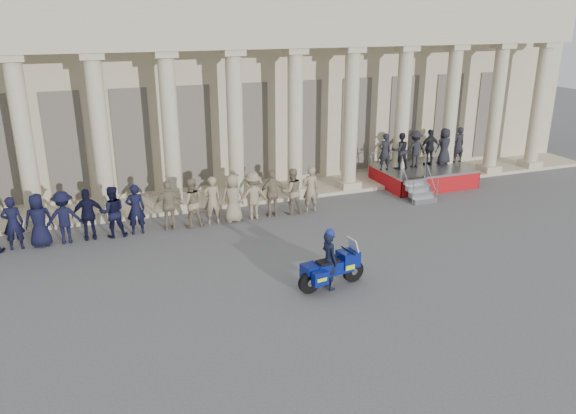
{
  "coord_description": "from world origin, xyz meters",
  "views": [
    {
      "loc": [
        -4.68,
        -13.74,
        7.62
      ],
      "look_at": [
        1.49,
        2.48,
        1.6
      ],
      "focal_mm": 35.0,
      "sensor_mm": 36.0,
      "label": 1
    }
  ],
  "objects": [
    {
      "name": "officer_rank",
      "position": [
        -5.59,
        6.0,
        0.94
      ],
      "size": [
        18.89,
        0.71,
        1.87
      ],
      "color": "black",
      "rests_on": "ground"
    },
    {
      "name": "motorcycle",
      "position": [
        1.8,
        -0.35,
        0.61
      ],
      "size": [
        2.19,
        0.99,
        1.41
      ],
      "rotation": [
        0.0,
        0.0,
        0.14
      ],
      "color": "black",
      "rests_on": "ground"
    },
    {
      "name": "ground",
      "position": [
        0.0,
        0.0,
        0.0
      ],
      "size": [
        90.0,
        90.0,
        0.0
      ],
      "primitive_type": "plane",
      "color": "#4D4D50",
      "rests_on": "ground"
    },
    {
      "name": "reviewing_stand",
      "position": [
        10.07,
        7.65,
        1.39
      ],
      "size": [
        4.62,
        3.99,
        2.54
      ],
      "color": "gray",
      "rests_on": "ground"
    },
    {
      "name": "rider",
      "position": [
        1.68,
        -0.37,
        0.92
      ],
      "size": [
        0.51,
        0.7,
        1.85
      ],
      "rotation": [
        0.0,
        0.0,
        1.71
      ],
      "color": "black",
      "rests_on": "ground"
    },
    {
      "name": "building",
      "position": [
        -0.0,
        14.74,
        4.52
      ],
      "size": [
        40.0,
        12.5,
        9.0
      ],
      "color": "tan",
      "rests_on": "ground"
    }
  ]
}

